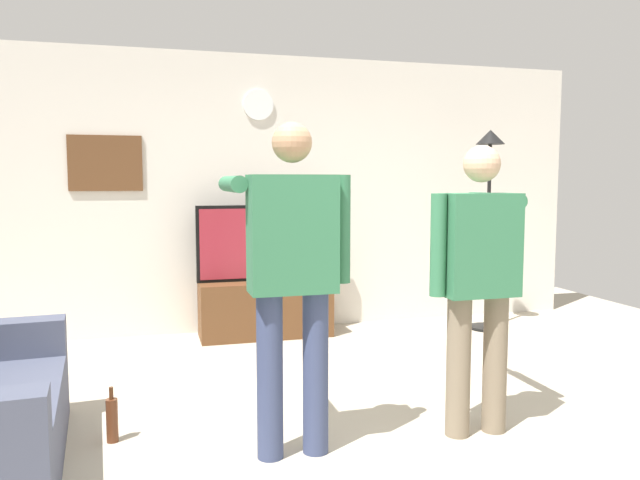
{
  "coord_description": "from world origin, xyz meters",
  "views": [
    {
      "loc": [
        -1.26,
        -3.12,
        1.48
      ],
      "look_at": [
        -0.07,
        1.2,
        1.05
      ],
      "focal_mm": 34.6,
      "sensor_mm": 36.0,
      "label": 1
    }
  ],
  "objects": [
    {
      "name": "beverage_bottle",
      "position": [
        -1.5,
        0.46,
        0.13
      ],
      "size": [
        0.07,
        0.07,
        0.32
      ],
      "color": "#592D19",
      "rests_on": "ground_plane"
    },
    {
      "name": "ground_plane",
      "position": [
        0.0,
        0.0,
        0.0
      ],
      "size": [
        8.4,
        8.4,
        0.0
      ],
      "primitive_type": "plane",
      "color": "#B2A893"
    },
    {
      "name": "floor_lamp",
      "position": [
        1.96,
        2.29,
        1.41
      ],
      "size": [
        0.32,
        0.32,
        1.98
      ],
      "color": "black",
      "rests_on": "ground_plane"
    },
    {
      "name": "back_wall",
      "position": [
        0.0,
        2.95,
        1.35
      ],
      "size": [
        6.4,
        0.1,
        2.7
      ],
      "primitive_type": "cube",
      "color": "silver",
      "rests_on": "ground_plane"
    },
    {
      "name": "person_standing_nearer_couch",
      "position": [
        0.56,
        0.03,
        0.96
      ],
      "size": [
        0.61,
        0.78,
        1.68
      ],
      "color": "#7A6B56",
      "rests_on": "ground_plane"
    },
    {
      "name": "wall_clock",
      "position": [
        -0.22,
        2.89,
        2.21
      ],
      "size": [
        0.29,
        0.03,
        0.29
      ],
      "primitive_type": "cylinder",
      "rotation": [
        1.57,
        0.0,
        0.0
      ],
      "color": "white"
    },
    {
      "name": "television",
      "position": [
        -0.22,
        2.65,
        0.89
      ],
      "size": [
        1.27,
        0.07,
        0.72
      ],
      "color": "black",
      "rests_on": "tv_stand"
    },
    {
      "name": "person_standing_nearer_lamp",
      "position": [
        -0.54,
        0.04,
        1.02
      ],
      "size": [
        0.64,
        0.78,
        1.78
      ],
      "color": "#384266",
      "rests_on": "ground_plane"
    },
    {
      "name": "framed_picture",
      "position": [
        -1.64,
        2.9,
        1.64
      ],
      "size": [
        0.65,
        0.04,
        0.51
      ],
      "primitive_type": "cube",
      "color": "brown"
    },
    {
      "name": "tv_stand",
      "position": [
        -0.22,
        2.6,
        0.27
      ],
      "size": [
        1.24,
        0.47,
        0.53
      ],
      "color": "brown",
      "rests_on": "ground_plane"
    }
  ]
}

